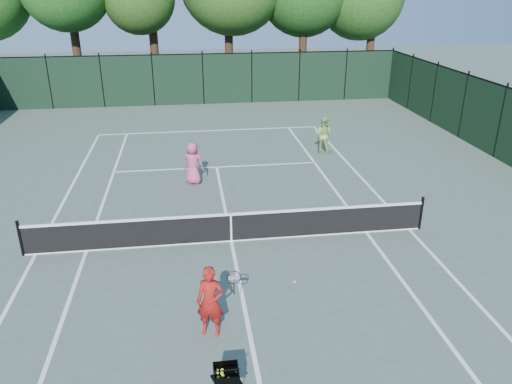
{
  "coord_description": "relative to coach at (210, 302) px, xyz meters",
  "views": [
    {
      "loc": [
        -1.08,
        -12.87,
        7.02
      ],
      "look_at": [
        0.87,
        1.0,
        1.1
      ],
      "focal_mm": 35.0,
      "sensor_mm": 36.0,
      "label": 1
    }
  ],
  "objects": [
    {
      "name": "center_service_line",
      "position": [
        0.81,
        4.06,
        -0.81
      ],
      "size": [
        0.1,
        12.8,
        0.01
      ],
      "primitive_type": "cube",
      "color": "white",
      "rests_on": "ground"
    },
    {
      "name": "sideline_singles_left",
      "position": [
        -3.31,
        4.06,
        -0.81
      ],
      "size": [
        0.1,
        23.77,
        0.01
      ],
      "primitive_type": "cube",
      "color": "white",
      "rests_on": "ground"
    },
    {
      "name": "ground",
      "position": [
        0.81,
        4.06,
        -0.81
      ],
      "size": [
        90.0,
        90.0,
        0.0
      ],
      "primitive_type": "plane",
      "color": "#49594D",
      "rests_on": "ground"
    },
    {
      "name": "ball_hopper",
      "position": [
        0.16,
        -2.06,
        -0.1
      ],
      "size": [
        0.55,
        0.55,
        0.84
      ],
      "rotation": [
        0.0,
        0.0,
        0.31
      ],
      "color": "black",
      "rests_on": "ground"
    },
    {
      "name": "coach",
      "position": [
        0.0,
        0.0,
        0.0
      ],
      "size": [
        1.01,
        0.53,
        1.62
      ],
      "rotation": [
        0.0,
        0.0,
        -0.27
      ],
      "color": "#A31612",
      "rests_on": "ground"
    },
    {
      "name": "sideline_doubles_left",
      "position": [
        -4.68,
        4.06,
        -0.81
      ],
      "size": [
        0.1,
        23.77,
        0.01
      ],
      "primitive_type": "cube",
      "color": "white",
      "rests_on": "ground"
    },
    {
      "name": "sideline_doubles_right",
      "position": [
        6.29,
        4.06,
        -0.81
      ],
      "size": [
        0.1,
        23.77,
        0.01
      ],
      "primitive_type": "cube",
      "color": "white",
      "rests_on": "ground"
    },
    {
      "name": "player_pink",
      "position": [
        -0.16,
        8.81,
        -0.01
      ],
      "size": [
        0.92,
        0.77,
        1.6
      ],
      "rotation": [
        0.0,
        0.0,
        2.74
      ],
      "color": "#CE4872",
      "rests_on": "ground"
    },
    {
      "name": "player_green",
      "position": [
        5.62,
        11.76,
        -0.01
      ],
      "size": [
        0.99,
        0.94,
        1.61
      ],
      "rotation": [
        0.0,
        0.0,
        2.56
      ],
      "color": "#96BF5F",
      "rests_on": "ground"
    },
    {
      "name": "tennis_net",
      "position": [
        0.81,
        4.06,
        -0.33
      ],
      "size": [
        11.69,
        0.09,
        1.06
      ],
      "color": "black",
      "rests_on": "ground"
    },
    {
      "name": "baseline_far",
      "position": [
        0.81,
        15.95,
        -0.81
      ],
      "size": [
        10.97,
        0.1,
        0.01
      ],
      "primitive_type": "cube",
      "color": "white",
      "rests_on": "ground"
    },
    {
      "name": "loose_ball_midcourt",
      "position": [
        2.19,
        1.66,
        -0.78
      ],
      "size": [
        0.07,
        0.07,
        0.07
      ],
      "primitive_type": "sphere",
      "color": "yellow",
      "rests_on": "ground"
    },
    {
      "name": "service_line_far",
      "position": [
        0.81,
        10.46,
        -0.81
      ],
      "size": [
        8.23,
        0.1,
        0.01
      ],
      "primitive_type": "cube",
      "color": "white",
      "rests_on": "ground"
    },
    {
      "name": "fence_far",
      "position": [
        0.81,
        22.06,
        0.69
      ],
      "size": [
        24.0,
        0.05,
        3.0
      ],
      "primitive_type": "cube",
      "color": "black",
      "rests_on": "ground"
    },
    {
      "name": "sideline_singles_right",
      "position": [
        4.92,
        4.06,
        -0.81
      ],
      "size": [
        0.1,
        23.77,
        0.01
      ],
      "primitive_type": "cube",
      "color": "white",
      "rests_on": "ground"
    }
  ]
}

